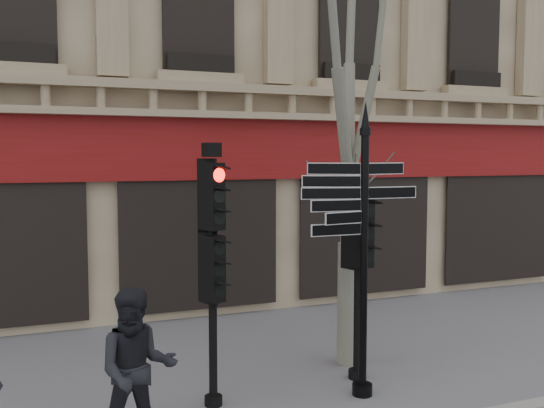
{
  "coord_description": "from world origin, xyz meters",
  "views": [
    {
      "loc": [
        -3.3,
        -7.46,
        3.45
      ],
      "look_at": [
        -0.08,
        0.6,
        2.76
      ],
      "focal_mm": 40.0,
      "sensor_mm": 36.0,
      "label": 1
    }
  ],
  "objects_px": {
    "plane_tree": "(350,26)",
    "pedestrian_b": "(137,370)",
    "traffic_signal_secondary": "(358,252)",
    "traffic_signal_main": "(212,242)",
    "fingerpost": "(364,200)"
  },
  "relations": [
    {
      "from": "traffic_signal_main",
      "to": "traffic_signal_secondary",
      "type": "xyz_separation_m",
      "value": [
        2.36,
        0.15,
        -0.31
      ]
    },
    {
      "from": "fingerpost",
      "to": "traffic_signal_main",
      "type": "relative_size",
      "value": 1.16
    },
    {
      "from": "traffic_signal_secondary",
      "to": "plane_tree",
      "type": "distance_m",
      "value": 3.59
    },
    {
      "from": "traffic_signal_main",
      "to": "pedestrian_b",
      "type": "height_order",
      "value": "traffic_signal_main"
    },
    {
      "from": "plane_tree",
      "to": "pedestrian_b",
      "type": "xyz_separation_m",
      "value": [
        -3.72,
        -1.73,
        -4.54
      ]
    },
    {
      "from": "pedestrian_b",
      "to": "traffic_signal_secondary",
      "type": "bearing_deg",
      "value": 22.76
    },
    {
      "from": "traffic_signal_main",
      "to": "pedestrian_b",
      "type": "relative_size",
      "value": 1.87
    },
    {
      "from": "plane_tree",
      "to": "traffic_signal_secondary",
      "type": "bearing_deg",
      "value": -104.9
    },
    {
      "from": "traffic_signal_secondary",
      "to": "plane_tree",
      "type": "relative_size",
      "value": 0.36
    },
    {
      "from": "plane_tree",
      "to": "pedestrian_b",
      "type": "relative_size",
      "value": 4.05
    },
    {
      "from": "traffic_signal_secondary",
      "to": "plane_tree",
      "type": "bearing_deg",
      "value": 58.73
    },
    {
      "from": "traffic_signal_main",
      "to": "pedestrian_b",
      "type": "bearing_deg",
      "value": -162.47
    },
    {
      "from": "traffic_signal_secondary",
      "to": "traffic_signal_main",
      "type": "bearing_deg",
      "value": 167.31
    },
    {
      "from": "fingerpost",
      "to": "traffic_signal_secondary",
      "type": "height_order",
      "value": "fingerpost"
    },
    {
      "from": "traffic_signal_main",
      "to": "pedestrian_b",
      "type": "xyz_separation_m",
      "value": [
        -1.19,
        -0.94,
        -1.32
      ]
    }
  ]
}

